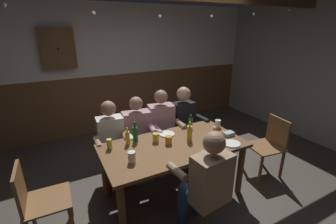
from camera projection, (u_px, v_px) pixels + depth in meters
The scene contains 27 objects.
ground_plane at pixel (172, 193), 3.11m from camera, with size 7.54×7.54×0.00m, color #423A33.
back_wall_upper at pixel (113, 40), 4.51m from camera, with size 6.28×0.12×1.36m, color silver.
back_wall_wainscot at pixel (118, 101), 4.95m from camera, with size 6.28×0.12×1.19m, color brown.
side_wall_concrete at pixel (331, 77), 4.06m from camera, with size 0.12×4.83×2.56m, color gray.
dining_table at pixel (174, 152), 2.87m from camera, with size 1.76×0.90×0.75m.
person_0 at pixel (112, 139), 3.17m from camera, with size 0.51×0.53×1.18m.
person_1 at pixel (139, 134), 3.34m from camera, with size 0.57×0.53×1.19m.
person_2 at pixel (163, 127), 3.50m from camera, with size 0.55×0.57×1.24m.
person_3 at pixel (185, 122), 3.68m from camera, with size 0.50×0.51×1.24m.
person_4 at pixel (207, 180), 2.28m from camera, with size 0.55×0.56×1.23m.
chair_empty_near_left at pixel (269, 144), 3.40m from camera, with size 0.50×0.50×0.88m.
chair_empty_far_end at pixel (38, 201), 2.29m from camera, with size 0.45×0.45×0.88m.
table_candle at pixel (214, 129), 3.15m from camera, with size 0.04×0.04×0.08m, color #F9E08C.
condiment_caddy at pixel (229, 134), 3.06m from camera, with size 0.14×0.10×0.05m, color #B2B7BC.
plate_0 at pixel (167, 134), 3.09m from camera, with size 0.21×0.21×0.01m, color white.
plate_1 at pixel (232, 144), 2.84m from camera, with size 0.21×0.21×0.01m, color white.
bottle_0 at pixel (191, 123), 3.26m from camera, with size 0.06×0.06×0.21m.
bottle_1 at pixel (128, 137), 2.81m from camera, with size 0.05×0.05×0.22m.
bottle_2 at pixel (190, 133), 2.90m from camera, with size 0.07×0.07×0.26m.
bottle_3 at pixel (135, 134), 2.88m from camera, with size 0.06×0.06×0.26m.
pint_glass_0 at pixel (132, 157), 2.44m from camera, with size 0.08×0.08×0.13m, color white.
pint_glass_1 at pixel (218, 124), 3.29m from camera, with size 0.08×0.08×0.11m, color white.
pint_glass_2 at pixel (156, 138), 2.88m from camera, with size 0.08×0.08×0.11m, color #E5C64C.
pint_glass_3 at pixel (169, 140), 2.83m from camera, with size 0.08×0.08×0.10m, color gold.
pint_glass_4 at pixel (109, 144), 2.71m from camera, with size 0.06×0.06×0.13m, color #E5C64C.
wall_dart_cabinet at pixel (58, 48), 4.00m from camera, with size 0.56×0.15×0.70m.
string_lights at pixel (160, 11), 2.58m from camera, with size 4.43×0.04×0.17m.
Camera 1 is at (-1.23, -2.22, 2.11)m, focal length 24.52 mm.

